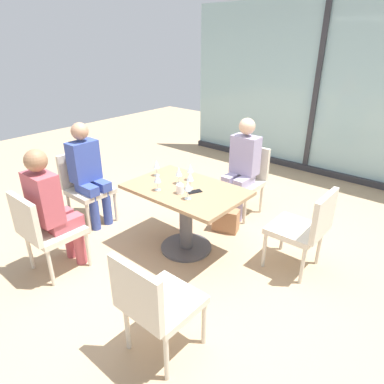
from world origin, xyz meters
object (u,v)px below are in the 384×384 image
at_px(chair_far_right, 305,226).
at_px(person_near_window, 242,164).
at_px(chair_front_left, 44,229).
at_px(wine_glass_4, 157,178).
at_px(coffee_cup, 180,189).
at_px(chair_side_end, 85,184).
at_px(handbag_1, 60,222).
at_px(wine_glass_5, 188,186).
at_px(dining_table_main, 186,206).
at_px(chair_front_right, 154,301).
at_px(wine_glass_0, 156,164).
at_px(wine_glass_2, 190,168).
at_px(chair_near_window, 246,176).
at_px(cell_phone_on_table, 194,192).
at_px(wine_glass_3, 179,172).
at_px(person_front_left, 51,205).
at_px(wine_glass_1, 190,177).
at_px(person_side_end, 88,170).
at_px(handbag_0, 226,220).

relative_size(chair_far_right, person_near_window, 0.69).
distance_m(chair_front_left, wine_glass_4, 1.17).
relative_size(chair_far_right, coffee_cup, 9.67).
xyz_separation_m(chair_side_end, chair_front_left, (0.64, -0.87, 0.00)).
bearing_deg(person_near_window, handbag_1, -127.18).
relative_size(chair_side_end, chair_front_left, 1.00).
bearing_deg(wine_glass_5, chair_far_right, 34.50).
bearing_deg(chair_front_left, dining_table_main, 57.66).
bearing_deg(wine_glass_4, chair_front_right, -45.93).
height_order(chair_front_right, handbag_1, chair_front_right).
relative_size(dining_table_main, wine_glass_0, 6.50).
bearing_deg(person_near_window, wine_glass_2, -97.06).
bearing_deg(chair_near_window, cell_phone_on_table, -83.69).
bearing_deg(wine_glass_4, wine_glass_0, 137.19).
distance_m(chair_near_window, handbag_1, 2.36).
bearing_deg(chair_front_right, wine_glass_3, 125.74).
distance_m(person_near_window, person_front_left, 2.26).
relative_size(dining_table_main, person_front_left, 0.95).
height_order(cell_phone_on_table, handbag_1, cell_phone_on_table).
distance_m(wine_glass_1, handbag_1, 1.74).
bearing_deg(handbag_1, wine_glass_4, 28.41).
bearing_deg(wine_glass_1, dining_table_main, -156.52).
xyz_separation_m(chair_front_right, wine_glass_1, (-0.70, 1.19, 0.37)).
bearing_deg(chair_near_window, chair_far_right, -32.66).
distance_m(dining_table_main, chair_side_end, 1.42).
bearing_deg(wine_glass_0, chair_front_right, -45.20).
bearing_deg(chair_front_right, coffee_cup, 123.99).
distance_m(person_front_left, handbag_1, 0.90).
xyz_separation_m(person_side_end, handbag_0, (1.39, 0.90, -0.56)).
distance_m(person_side_end, wine_glass_5, 1.47).
bearing_deg(person_near_window, cell_phone_on_table, -83.06).
bearing_deg(wine_glass_3, wine_glass_4, -100.15).
xyz_separation_m(wine_glass_1, wine_glass_2, (-0.15, 0.18, 0.00)).
bearing_deg(wine_glass_4, dining_table_main, 51.02).
bearing_deg(person_front_left, chair_front_left, -90.00).
height_order(dining_table_main, wine_glass_5, wine_glass_5).
xyz_separation_m(person_front_left, wine_glass_3, (0.61, 1.11, 0.16)).
bearing_deg(wine_glass_4, chair_front_left, -120.64).
bearing_deg(wine_glass_5, coffee_cup, 161.32).
bearing_deg(wine_glass_3, cell_phone_on_table, -12.63).
relative_size(dining_table_main, cell_phone_on_table, 8.35).
relative_size(wine_glass_2, wine_glass_4, 1.00).
relative_size(chair_side_end, wine_glass_4, 4.70).
height_order(wine_glass_5, coffee_cup, wine_glass_5).
bearing_deg(person_front_left, handbag_0, 62.68).
bearing_deg(chair_side_end, dining_table_main, 12.52).
relative_size(dining_table_main, chair_far_right, 1.38).
distance_m(chair_front_left, wine_glass_0, 1.31).
height_order(dining_table_main, wine_glass_1, wine_glass_1).
xyz_separation_m(chair_front_left, person_near_window, (0.74, 2.24, 0.20)).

